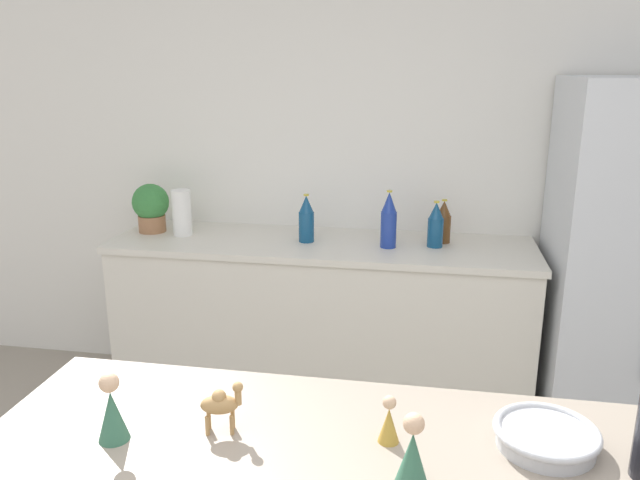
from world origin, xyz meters
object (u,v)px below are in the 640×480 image
Objects in this scene: paper_towel_roll at (182,213)px; back_bottle_2 at (306,219)px; back_bottle_0 at (389,220)px; back_bottle_3 at (443,222)px; back_bottle_1 at (436,225)px; fruit_bowl at (546,436)px; wise_man_figurine_crimson at (389,422)px; wise_man_figurine_purple at (112,411)px; potted_plant at (151,206)px; wise_man_figurine_blue at (412,454)px; camel_figurine at (221,403)px.

back_bottle_2 is at bearing -0.80° from paper_towel_roll.
back_bottle_3 is (0.28, 0.14, -0.03)m from back_bottle_0.
back_bottle_1 is 1.00× the size of fruit_bowl.
wise_man_figurine_crimson is 0.64m from wise_man_figurine_purple.
back_bottle_3 is at bearing 85.57° from wise_man_figurine_crimson.
potted_plant reaches higher than wise_man_figurine_blue.
potted_plant is at bearing 118.88° from camel_figurine.
back_bottle_3 is 1.94m from wise_man_figurine_crimson.
back_bottle_3 is at bearing 87.46° from wise_man_figurine_blue.
paper_towel_roll is at bearing 107.64° from wise_man_figurine_purple.
potted_plant is at bearing 134.37° from fruit_bowl.
back_bottle_3 is at bearing 4.06° from paper_towel_roll.
wise_man_figurine_crimson is at bearing -94.43° from back_bottle_3.
paper_towel_roll is at bearing 131.72° from fruit_bowl.
fruit_bowl is (1.60, -1.80, -0.04)m from paper_towel_roll.
back_bottle_3 is 1.91m from fruit_bowl.
paper_towel_roll is 2.05m from camel_figurine.
wise_man_figurine_blue is 0.97× the size of wise_man_figurine_purple.
camel_figurine is at bearing -104.99° from back_bottle_1.
paper_towel_roll is 1.04× the size of back_bottle_1.
potted_plant is 1.56m from back_bottle_1.
back_bottle_0 is (1.12, -0.04, 0.02)m from paper_towel_roll.
paper_towel_roll is 1.36m from back_bottle_1.
wise_man_figurine_blue is (1.31, -1.98, 0.01)m from paper_towel_roll.
camel_figurine is at bearing -84.96° from back_bottle_2.
back_bottle_2 is 2.01m from fruit_bowl.
camel_figurine is (0.86, -1.87, 0.01)m from paper_towel_roll.
wise_man_figurine_blue reaches higher than fruit_bowl.
back_bottle_0 is at bearing -4.03° from back_bottle_2.
potted_plant reaches higher than back_bottle_1.
back_bottle_2 reaches higher than wise_man_figurine_crimson.
back_bottle_1 is at bearing 97.72° from fruit_bowl.
potted_plant is 1.32m from back_bottle_0.
back_bottle_0 is 0.31m from back_bottle_3.
potted_plant is at bearing 127.55° from wise_man_figurine_crimson.
wise_man_figurine_purple reaches higher than wise_man_figurine_crimson.
potted_plant is at bearing 178.89° from back_bottle_1.
back_bottle_1 is 2.09m from wise_man_figurine_purple.
wise_man_figurine_crimson is (-0.15, -1.94, 0.00)m from back_bottle_3.
potted_plant is 1.13× the size of back_bottle_1.
back_bottle_1 is 0.94× the size of back_bottle_2.
wise_man_figurine_purple is (-0.74, -1.95, 0.02)m from back_bottle_1.
back_bottle_3 is 2.08m from wise_man_figurine_blue.
wise_man_figurine_crimson is (1.25, -1.84, -0.01)m from paper_towel_roll.
back_bottle_3 is (1.60, 0.06, -0.03)m from potted_plant.
back_bottle_0 is 1.79× the size of wise_man_figurine_blue.
back_bottle_0 is 1.16× the size of back_bottle_2.
camel_figurine is 0.39m from wise_man_figurine_crimson.
paper_towel_roll is 2.04m from wise_man_figurine_purple.
back_bottle_1 reaches higher than wise_man_figurine_crimson.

